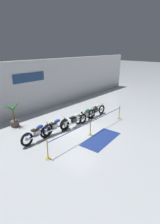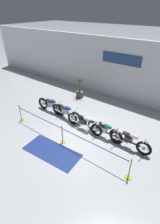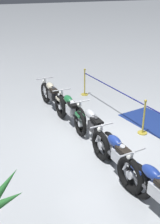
# 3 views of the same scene
# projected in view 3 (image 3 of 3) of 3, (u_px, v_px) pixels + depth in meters

# --- Properties ---
(ground_plane) EXTENTS (120.00, 120.00, 0.00)m
(ground_plane) POSITION_uv_depth(u_px,v_px,m) (109.00, 140.00, 7.79)
(ground_plane) COLOR #B2B7BC
(motorcycle_blue_0) EXTENTS (2.28, 0.62, 0.98)m
(motorcycle_blue_0) POSITION_uv_depth(u_px,v_px,m) (156.00, 192.00, 5.12)
(motorcycle_blue_0) COLOR black
(motorcycle_blue_0) RESTS_ON ground
(motorcycle_blue_1) EXTENTS (2.28, 0.62, 0.95)m
(motorcycle_blue_1) POSITION_uv_depth(u_px,v_px,m) (118.00, 157.00, 6.18)
(motorcycle_blue_1) COLOR black
(motorcycle_blue_1) RESTS_ON ground
(motorcycle_silver_2) EXTENTS (2.40, 0.62, 0.94)m
(motorcycle_silver_2) POSITION_uv_depth(u_px,v_px,m) (93.00, 127.00, 7.49)
(motorcycle_silver_2) COLOR black
(motorcycle_silver_2) RESTS_ON ground
(motorcycle_green_3) EXTENTS (2.16, 0.62, 0.94)m
(motorcycle_green_3) POSITION_uv_depth(u_px,v_px,m) (70.00, 111.00, 8.47)
(motorcycle_green_3) COLOR black
(motorcycle_green_3) RESTS_ON ground
(motorcycle_cream_4) EXTENTS (2.19, 0.62, 0.95)m
(motorcycle_cream_4) POSITION_uv_depth(u_px,v_px,m) (52.00, 97.00, 9.54)
(motorcycle_cream_4) COLOR black
(motorcycle_cream_4) RESTS_ON ground
(stanchion_mid_left) EXTENTS (0.28, 0.28, 1.05)m
(stanchion_mid_left) POSITION_uv_depth(u_px,v_px,m) (143.00, 122.00, 8.01)
(stanchion_mid_left) COLOR gold
(stanchion_mid_left) RESTS_ON ground
(stanchion_mid_right) EXTENTS (0.28, 0.28, 1.05)m
(stanchion_mid_right) POSITION_uv_depth(u_px,v_px,m) (85.00, 86.00, 10.85)
(stanchion_mid_right) COLOR gold
(stanchion_mid_right) RESTS_ON ground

